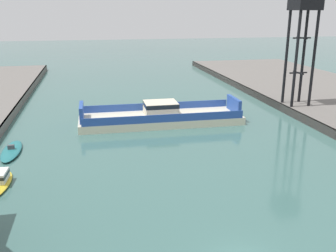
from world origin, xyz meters
TOP-DOWN VIEW (x-y plane):
  - chain_ferry at (0.58, 32.59)m, footprint 23.55×7.30m
  - moored_boat_near_left at (-18.62, 24.12)m, footprint 2.07×7.24m
  - crane_tower at (23.22, 34.53)m, footprint 3.88×3.88m

SIDE VIEW (x-z plane):
  - moored_boat_near_left at x=-18.62m, z-range -0.24..0.72m
  - chain_ferry at x=0.58m, z-range -0.66..2.64m
  - crane_tower at x=23.22m, z-range 6.72..24.29m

